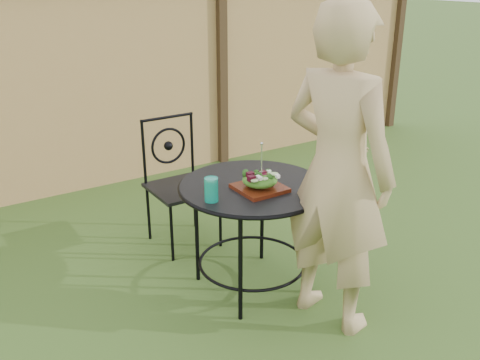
{
  "coord_description": "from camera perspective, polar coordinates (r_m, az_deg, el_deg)",
  "views": [
    {
      "loc": [
        -1.54,
        -2.57,
        1.96
      ],
      "look_at": [
        0.12,
        -0.01,
        0.75
      ],
      "focal_mm": 40.0,
      "sensor_mm": 36.0,
      "label": 1
    }
  ],
  "objects": [
    {
      "name": "salad",
      "position": [
        3.18,
        2.13,
        0.0
      ],
      "size": [
        0.21,
        0.21,
        0.08
      ],
      "primitive_type": "ellipsoid",
      "color": "#235614",
      "rests_on": "salad_plate"
    },
    {
      "name": "fork",
      "position": [
        3.14,
        2.31,
        2.25
      ],
      "size": [
        0.01,
        0.01,
        0.18
      ],
      "primitive_type": "cylinder",
      "color": "silver",
      "rests_on": "salad"
    },
    {
      "name": "drinking_glass",
      "position": [
        3.03,
        -3.08,
        -1.02
      ],
      "size": [
        0.08,
        0.08,
        0.14
      ],
      "primitive_type": "cylinder",
      "color": "#0D9B82",
      "rests_on": "patio_table"
    },
    {
      "name": "patio_table",
      "position": [
        3.34,
        1.36,
        -2.68
      ],
      "size": [
        0.92,
        0.92,
        0.72
      ],
      "color": "black",
      "rests_on": "ground"
    },
    {
      "name": "diner",
      "position": [
        2.96,
        10.38,
        0.84
      ],
      "size": [
        0.59,
        0.76,
        1.85
      ],
      "primitive_type": "imported",
      "rotation": [
        0.0,
        0.0,
        1.81
      ],
      "color": "tan",
      "rests_on": "ground"
    },
    {
      "name": "salad_plate",
      "position": [
        3.2,
        2.11,
        -0.86
      ],
      "size": [
        0.27,
        0.27,
        0.02
      ],
      "primitive_type": "cube",
      "color": "#3E1408",
      "rests_on": "patio_table"
    },
    {
      "name": "patio_chair",
      "position": [
        3.99,
        -6.54,
        0.11
      ],
      "size": [
        0.46,
        0.46,
        0.95
      ],
      "color": "black",
      "rests_on": "ground"
    },
    {
      "name": "fence",
      "position": [
        5.11,
        -14.96,
        9.51
      ],
      "size": [
        8.0,
        0.12,
        1.9
      ],
      "color": "tan",
      "rests_on": "ground"
    },
    {
      "name": "ground",
      "position": [
        3.58,
        -1.72,
        -11.53
      ],
      "size": [
        60.0,
        60.0,
        0.0
      ],
      "primitive_type": "plane",
      "color": "#244616",
      "rests_on": "ground"
    }
  ]
}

